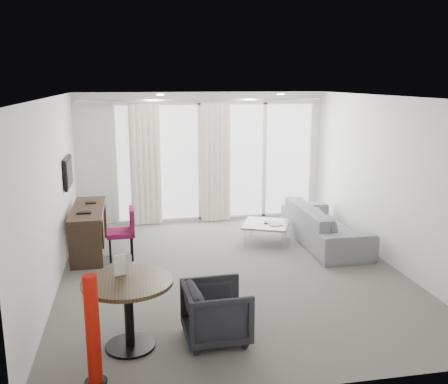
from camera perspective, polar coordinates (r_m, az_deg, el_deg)
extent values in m
cube|color=#5F5B55|center=(7.64, 0.84, -9.05)|extent=(5.00, 6.00, 0.00)
cube|color=white|center=(7.10, 0.91, 10.82)|extent=(5.00, 6.00, 0.00)
cube|color=silver|center=(7.20, -19.00, -0.29)|extent=(0.00, 6.00, 2.60)
cube|color=silver|center=(8.13, 18.41, 1.18)|extent=(0.00, 6.00, 2.60)
cube|color=silver|center=(4.47, 8.65, -7.47)|extent=(5.00, 0.00, 2.60)
cylinder|color=#FFE0B2|center=(8.58, -7.30, 10.98)|extent=(0.12, 0.12, 0.02)
cylinder|color=#FFE0B2|center=(8.95, 6.49, 11.06)|extent=(0.12, 0.12, 0.02)
cylinder|color=#AD1106|center=(4.99, -14.76, -15.05)|extent=(0.27, 0.27, 1.09)
imported|color=black|center=(5.66, -0.87, -13.59)|extent=(0.74, 0.72, 0.65)
imported|color=slate|center=(8.99, 11.41, -3.68)|extent=(0.90, 2.31, 0.67)
cube|color=#4D4D50|center=(11.94, -2.06, -1.33)|extent=(5.60, 3.00, 0.12)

